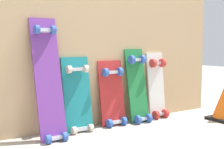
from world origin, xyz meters
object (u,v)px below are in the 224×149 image
skateboard_purple (49,84)px  skateboard_red (112,97)px  skateboard_teal (78,99)px  skateboard_green (138,89)px  skateboard_white (157,89)px

skateboard_purple → skateboard_red: (0.54, 0.06, -0.15)m
skateboard_teal → skateboard_green: bearing=-1.5°
skateboard_purple → skateboard_red: skateboard_purple is taller
skateboard_green → skateboard_white: size_ratio=1.06×
skateboard_red → skateboard_white: (0.46, 0.01, 0.03)m
skateboard_white → skateboard_teal: bearing=-179.2°
skateboard_purple → skateboard_teal: (0.24, 0.05, -0.13)m
skateboard_teal → skateboard_red: skateboard_teal is taller
skateboard_green → skateboard_white: bearing=6.3°
skateboard_red → skateboard_white: skateboard_white is taller
skateboard_purple → skateboard_red: bearing=6.1°
skateboard_teal → skateboard_green: (0.53, -0.01, 0.03)m
skateboard_red → skateboard_white: bearing=0.7°
skateboard_purple → skateboard_white: 1.00m
skateboard_purple → skateboard_green: size_ratio=1.34×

